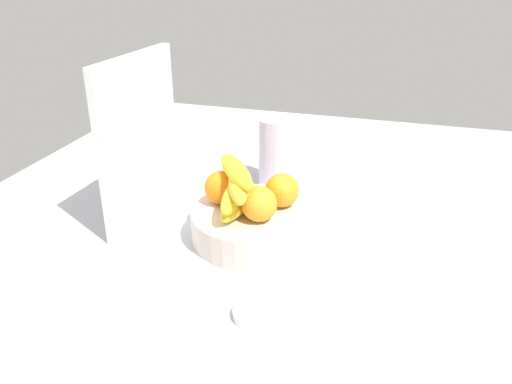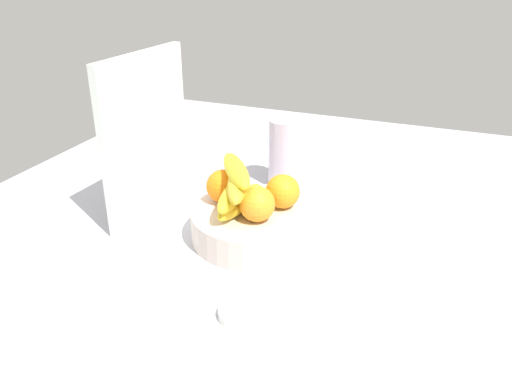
# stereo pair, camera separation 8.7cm
# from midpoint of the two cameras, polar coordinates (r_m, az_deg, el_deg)

# --- Properties ---
(ground_plane) EXTENTS (1.80, 1.40, 0.03)m
(ground_plane) POSITION_cam_midpoint_polar(r_m,az_deg,el_deg) (1.10, 1.47, -5.61)
(ground_plane) COLOR #B2B2BF
(fruit_bowl) EXTENTS (0.26, 0.26, 0.06)m
(fruit_bowl) POSITION_cam_midpoint_polar(r_m,az_deg,el_deg) (1.08, 2.31, -3.50)
(fruit_bowl) COLOR beige
(fruit_bowl) RESTS_ON ground_plane
(orange_front_left) EXTENTS (0.07, 0.07, 0.07)m
(orange_front_left) POSITION_cam_midpoint_polar(r_m,az_deg,el_deg) (1.06, 5.31, 0.02)
(orange_front_left) COLOR orange
(orange_front_left) RESTS_ON fruit_bowl
(orange_front_right) EXTENTS (0.07, 0.07, 0.07)m
(orange_front_right) POSITION_cam_midpoint_polar(r_m,az_deg,el_deg) (1.08, -1.38, 0.60)
(orange_front_right) COLOR orange
(orange_front_right) RESTS_ON fruit_bowl
(orange_center) EXTENTS (0.07, 0.07, 0.07)m
(orange_center) POSITION_cam_midpoint_polar(r_m,az_deg,el_deg) (1.00, 2.60, -1.38)
(orange_center) COLOR orange
(orange_center) RESTS_ON fruit_bowl
(banana_bunch) EXTENTS (0.18, 0.13, 0.11)m
(banana_bunch) POSITION_cam_midpoint_polar(r_m,az_deg,el_deg) (1.03, 0.30, 0.47)
(banana_bunch) COLOR yellow
(banana_bunch) RESTS_ON fruit_bowl
(cutting_board) EXTENTS (0.28, 0.04, 0.36)m
(cutting_board) POSITION_cam_midpoint_polar(r_m,az_deg,el_deg) (1.14, -9.90, 6.01)
(cutting_board) COLOR white
(cutting_board) RESTS_ON ground_plane
(thermos_tumbler) EXTENTS (0.08, 0.08, 0.17)m
(thermos_tumbler) POSITION_cam_midpoint_polar(r_m,az_deg,el_deg) (1.30, 4.99, 4.27)
(thermos_tumbler) COLOR #BCB0C4
(thermos_tumbler) RESTS_ON ground_plane
(jar_lid) EXTENTS (0.08, 0.08, 0.01)m
(jar_lid) POSITION_cam_midpoint_polar(r_m,az_deg,el_deg) (0.87, 1.25, -13.29)
(jar_lid) COLOR white
(jar_lid) RESTS_ON ground_plane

